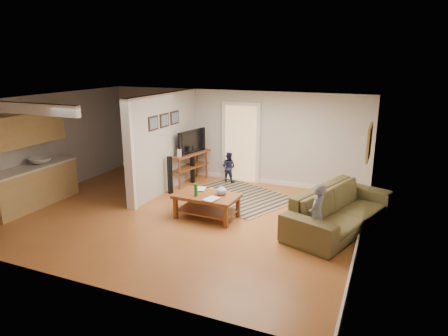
{
  "coord_description": "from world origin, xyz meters",
  "views": [
    {
      "loc": [
        4.09,
        -7.14,
        3.34
      ],
      "look_at": [
        0.91,
        0.3,
        1.1
      ],
      "focal_mm": 32.0,
      "sensor_mm": 36.0,
      "label": 1
    }
  ],
  "objects_px": {
    "toy_basket": "(214,198)",
    "tv_console": "(189,155)",
    "coffee_table": "(208,200)",
    "speaker_left": "(170,175)",
    "child": "(315,246)",
    "speaker_right": "(192,164)",
    "sofa": "(339,228)",
    "toddler": "(229,182)"
  },
  "relations": [
    {
      "from": "coffee_table",
      "to": "speaker_left",
      "type": "relative_size",
      "value": 1.41
    },
    {
      "from": "toddler",
      "to": "sofa",
      "type": "bearing_deg",
      "value": 153.24
    },
    {
      "from": "sofa",
      "to": "toy_basket",
      "type": "height_order",
      "value": "toy_basket"
    },
    {
      "from": "sofa",
      "to": "toddler",
      "type": "xyz_separation_m",
      "value": [
        -3.27,
        2.05,
        0.0
      ]
    },
    {
      "from": "tv_console",
      "to": "child",
      "type": "xyz_separation_m",
      "value": [
        3.94,
        -2.51,
        -0.78
      ]
    },
    {
      "from": "speaker_left",
      "to": "toddler",
      "type": "bearing_deg",
      "value": 75.59
    },
    {
      "from": "tv_console",
      "to": "speaker_right",
      "type": "height_order",
      "value": "tv_console"
    },
    {
      "from": "sofa",
      "to": "coffee_table",
      "type": "relative_size",
      "value": 2.04
    },
    {
      "from": "speaker_left",
      "to": "coffee_table",
      "type": "bearing_deg",
      "value": -15.84
    },
    {
      "from": "sofa",
      "to": "child",
      "type": "height_order",
      "value": "child"
    },
    {
      "from": "coffee_table",
      "to": "tv_console",
      "type": "distance_m",
      "value": 2.62
    },
    {
      "from": "toy_basket",
      "to": "speaker_left",
      "type": "bearing_deg",
      "value": 164.03
    },
    {
      "from": "tv_console",
      "to": "toy_basket",
      "type": "relative_size",
      "value": 2.81
    },
    {
      "from": "toy_basket",
      "to": "child",
      "type": "bearing_deg",
      "value": -23.74
    },
    {
      "from": "speaker_left",
      "to": "speaker_right",
      "type": "xyz_separation_m",
      "value": [
        0.1,
        1.05,
        0.04
      ]
    },
    {
      "from": "speaker_right",
      "to": "sofa",
      "type": "bearing_deg",
      "value": -25.79
    },
    {
      "from": "toy_basket",
      "to": "tv_console",
      "type": "bearing_deg",
      "value": 134.78
    },
    {
      "from": "speaker_right",
      "to": "toy_basket",
      "type": "height_order",
      "value": "speaker_right"
    },
    {
      "from": "speaker_left",
      "to": "speaker_right",
      "type": "relative_size",
      "value": 0.92
    },
    {
      "from": "sofa",
      "to": "speaker_left",
      "type": "distance_m",
      "value": 4.32
    },
    {
      "from": "sofa",
      "to": "toy_basket",
      "type": "xyz_separation_m",
      "value": [
        -2.86,
        0.15,
        0.19
      ]
    },
    {
      "from": "sofa",
      "to": "toddler",
      "type": "distance_m",
      "value": 3.86
    },
    {
      "from": "coffee_table",
      "to": "speaker_right",
      "type": "distance_m",
      "value": 2.6
    },
    {
      "from": "tv_console",
      "to": "speaker_left",
      "type": "height_order",
      "value": "tv_console"
    },
    {
      "from": "coffee_table",
      "to": "speaker_left",
      "type": "bearing_deg",
      "value": 145.33
    },
    {
      "from": "speaker_right",
      "to": "toy_basket",
      "type": "bearing_deg",
      "value": -52.91
    },
    {
      "from": "toy_basket",
      "to": "toddler",
      "type": "bearing_deg",
      "value": 102.21
    },
    {
      "from": "speaker_left",
      "to": "tv_console",
      "type": "bearing_deg",
      "value": 107.89
    },
    {
      "from": "toddler",
      "to": "child",
      "type": "bearing_deg",
      "value": 139.77
    },
    {
      "from": "child",
      "to": "speaker_left",
      "type": "bearing_deg",
      "value": -99.5
    },
    {
      "from": "toy_basket",
      "to": "child",
      "type": "relative_size",
      "value": 0.43
    },
    {
      "from": "coffee_table",
      "to": "child",
      "type": "distance_m",
      "value": 2.46
    },
    {
      "from": "speaker_left",
      "to": "child",
      "type": "xyz_separation_m",
      "value": [
        3.95,
        -1.52,
        -0.49
      ]
    },
    {
      "from": "sofa",
      "to": "child",
      "type": "relative_size",
      "value": 2.35
    },
    {
      "from": "toy_basket",
      "to": "coffee_table",
      "type": "bearing_deg",
      "value": -75.47
    },
    {
      "from": "child",
      "to": "toddler",
      "type": "distance_m",
      "value": 4.24
    },
    {
      "from": "child",
      "to": "speaker_right",
      "type": "bearing_deg",
      "value": -112.13
    },
    {
      "from": "sofa",
      "to": "coffee_table",
      "type": "xyz_separation_m",
      "value": [
        -2.68,
        -0.54,
        0.41
      ]
    },
    {
      "from": "sofa",
      "to": "speaker_left",
      "type": "height_order",
      "value": "speaker_left"
    },
    {
      "from": "sofa",
      "to": "speaker_left",
      "type": "xyz_separation_m",
      "value": [
        -4.25,
        0.55,
        0.49
      ]
    },
    {
      "from": "toy_basket",
      "to": "speaker_right",
      "type": "bearing_deg",
      "value": 131.86
    },
    {
      "from": "tv_console",
      "to": "speaker_right",
      "type": "xyz_separation_m",
      "value": [
        0.08,
        0.06,
        -0.25
      ]
    }
  ]
}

